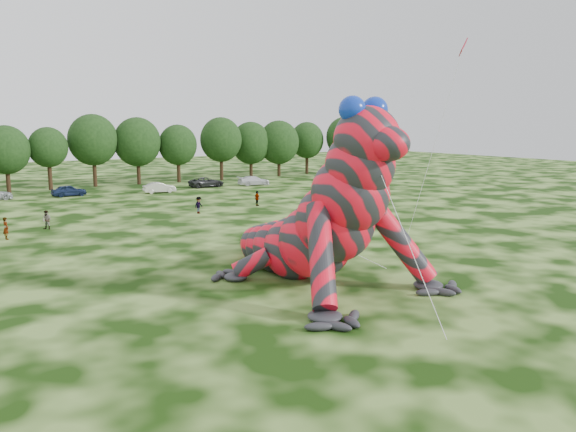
% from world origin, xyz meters
% --- Properties ---
extents(ground, '(240.00, 240.00, 0.00)m').
position_xyz_m(ground, '(0.00, 0.00, 0.00)').
color(ground, '#16330A').
rests_on(ground, ground).
extents(inflatable_gecko, '(20.57, 23.46, 10.64)m').
position_xyz_m(inflatable_gecko, '(5.69, 1.96, 5.32)').
color(inflatable_gecko, red).
rests_on(inflatable_gecko, ground).
extents(flying_kite, '(3.55, 2.86, 15.35)m').
position_xyz_m(flying_kite, '(19.88, 2.67, 13.55)').
color(flying_kite, red).
rests_on(flying_kite, ground).
extents(tree_8, '(6.14, 5.53, 8.94)m').
position_xyz_m(tree_8, '(-4.22, 56.99, 4.47)').
color(tree_8, black).
rests_on(tree_8, ground).
extents(tree_9, '(5.27, 4.74, 8.68)m').
position_xyz_m(tree_9, '(1.06, 57.35, 4.34)').
color(tree_9, black).
rests_on(tree_9, ground).
extents(tree_10, '(7.09, 6.38, 10.50)m').
position_xyz_m(tree_10, '(7.40, 58.58, 5.25)').
color(tree_10, black).
rests_on(tree_10, ground).
extents(tree_11, '(7.01, 6.31, 10.07)m').
position_xyz_m(tree_11, '(13.79, 58.20, 5.03)').
color(tree_11, black).
rests_on(tree_11, ground).
extents(tree_12, '(5.99, 5.39, 8.97)m').
position_xyz_m(tree_12, '(20.01, 57.74, 4.49)').
color(tree_12, black).
rests_on(tree_12, ground).
extents(tree_13, '(6.83, 6.15, 10.13)m').
position_xyz_m(tree_13, '(27.13, 57.13, 5.06)').
color(tree_13, black).
rests_on(tree_13, ground).
extents(tree_14, '(6.82, 6.14, 9.40)m').
position_xyz_m(tree_14, '(33.46, 58.72, 4.70)').
color(tree_14, black).
rests_on(tree_14, ground).
extents(tree_15, '(7.17, 6.45, 9.63)m').
position_xyz_m(tree_15, '(38.47, 57.77, 4.82)').
color(tree_15, black).
rests_on(tree_15, ground).
extents(tree_16, '(6.26, 5.63, 9.37)m').
position_xyz_m(tree_16, '(45.45, 59.37, 4.69)').
color(tree_16, black).
rests_on(tree_16, ground).
extents(tree_17, '(6.98, 6.28, 10.30)m').
position_xyz_m(tree_17, '(51.95, 56.66, 5.15)').
color(tree_17, black).
rests_on(tree_17, ground).
extents(car_4, '(4.25, 1.77, 1.44)m').
position_xyz_m(car_4, '(1.83, 49.06, 0.72)').
color(car_4, '#17254A').
rests_on(car_4, ground).
extents(car_5, '(4.31, 1.80, 1.39)m').
position_xyz_m(car_5, '(12.73, 46.22, 0.69)').
color(car_5, beige).
rests_on(car_5, ground).
extents(car_6, '(5.16, 2.44, 1.42)m').
position_xyz_m(car_6, '(20.85, 49.10, 0.71)').
color(car_6, '#262628').
rests_on(car_6, ground).
extents(car_7, '(5.01, 2.47, 1.40)m').
position_xyz_m(car_7, '(27.74, 47.41, 0.70)').
color(car_7, silver).
rests_on(car_7, ground).
extents(spectator_1, '(1.02, 1.03, 1.68)m').
position_xyz_m(spectator_1, '(-4.50, 26.49, 0.84)').
color(spectator_1, gray).
rests_on(spectator_1, ground).
extents(spectator_0, '(0.56, 0.73, 1.81)m').
position_xyz_m(spectator_0, '(-8.02, 23.61, 0.91)').
color(spectator_0, gray).
rests_on(spectator_0, ground).
extents(spectator_2, '(1.30, 1.09, 1.74)m').
position_xyz_m(spectator_2, '(10.26, 27.45, 0.87)').
color(spectator_2, gray).
rests_on(spectator_2, ground).
extents(spectator_3, '(0.46, 1.00, 1.68)m').
position_xyz_m(spectator_3, '(17.97, 28.95, 0.84)').
color(spectator_3, gray).
rests_on(spectator_3, ground).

